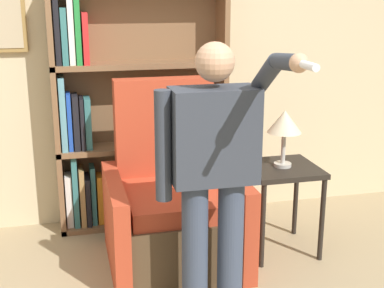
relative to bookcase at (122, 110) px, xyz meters
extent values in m
cube|color=beige|center=(-0.09, 0.16, 0.45)|extent=(8.00, 0.06, 2.80)
cube|color=brown|center=(-0.50, -0.02, 0.03)|extent=(0.04, 0.28, 1.95)
cube|color=brown|center=(0.80, -0.02, 0.03)|extent=(0.04, 0.28, 1.95)
cube|color=brown|center=(0.15, 0.11, 0.03)|extent=(1.34, 0.01, 1.95)
cube|color=brown|center=(0.15, -0.02, -0.93)|extent=(1.34, 0.28, 0.04)
cube|color=brown|center=(0.15, -0.02, -0.30)|extent=(1.34, 0.28, 0.04)
cube|color=brown|center=(0.15, -0.02, 0.35)|extent=(1.34, 0.28, 0.04)
cube|color=white|center=(-0.44, -0.02, -0.70)|extent=(0.05, 0.16, 0.42)
cube|color=#337070|center=(-0.39, -0.02, -0.62)|extent=(0.04, 0.21, 0.58)
cube|color=#9E7A47|center=(-0.34, -0.02, -0.67)|extent=(0.04, 0.21, 0.47)
cube|color=black|center=(-0.30, -0.02, -0.71)|extent=(0.04, 0.21, 0.39)
cube|color=#337070|center=(-0.25, -0.02, -0.67)|extent=(0.04, 0.17, 0.48)
cube|color=orange|center=(-0.20, -0.02, -0.71)|extent=(0.04, 0.16, 0.39)
cube|color=#5B99A8|center=(-0.45, -0.02, 0.00)|extent=(0.04, 0.22, 0.56)
cube|color=#1E47B2|center=(-0.40, -0.02, -0.06)|extent=(0.03, 0.19, 0.43)
cube|color=black|center=(-0.36, -0.02, -0.07)|extent=(0.04, 0.21, 0.42)
cube|color=black|center=(-0.31, -0.02, -0.08)|extent=(0.03, 0.22, 0.40)
cube|color=#337070|center=(-0.27, -0.02, -0.08)|extent=(0.05, 0.18, 0.39)
cube|color=black|center=(-0.45, -0.02, 0.66)|extent=(0.04, 0.18, 0.57)
cube|color=#337070|center=(-0.40, -0.02, 0.57)|extent=(0.04, 0.20, 0.41)
cube|color=white|center=(-0.35, -0.02, 0.61)|extent=(0.04, 0.17, 0.49)
cube|color=#238438|center=(-0.30, -0.02, 0.64)|extent=(0.04, 0.20, 0.54)
cube|color=red|center=(-0.25, -0.02, 0.56)|extent=(0.04, 0.23, 0.37)
cube|color=#4C3823|center=(0.26, -0.76, -0.73)|extent=(0.70, 0.81, 0.43)
cube|color=#B23D23|center=(0.26, -0.80, -0.46)|extent=(0.66, 0.69, 0.12)
cube|color=#B23D23|center=(0.26, -0.40, -0.22)|extent=(0.70, 0.16, 1.03)
cube|color=#B23D23|center=(-0.15, -0.76, -0.63)|extent=(0.10, 0.89, 0.64)
cube|color=#B23D23|center=(0.66, -0.76, -0.63)|extent=(0.10, 0.89, 0.64)
cylinder|color=#384256|center=(0.24, -1.40, -0.54)|extent=(0.15, 0.15, 0.82)
cylinder|color=#384256|center=(0.45, -1.40, -0.54)|extent=(0.15, 0.15, 0.82)
cube|color=#333842|center=(0.35, -1.40, 0.13)|extent=(0.47, 0.24, 0.52)
sphere|color=tan|center=(0.35, -1.40, 0.53)|extent=(0.21, 0.21, 0.21)
cylinder|color=#333842|center=(0.07, -1.40, 0.09)|extent=(0.09, 0.09, 0.61)
cylinder|color=#333842|center=(0.60, -1.51, 0.48)|extent=(0.09, 0.28, 0.23)
cylinder|color=#333842|center=(0.60, -1.75, 0.57)|extent=(0.08, 0.27, 0.10)
sphere|color=tan|center=(0.60, -1.88, 0.58)|extent=(0.09, 0.09, 0.09)
cylinder|color=white|center=(0.60, -1.98, 0.58)|extent=(0.04, 0.15, 0.04)
cube|color=black|center=(1.04, -0.74, -0.32)|extent=(0.50, 0.50, 0.04)
cylinder|color=black|center=(0.82, -0.96, -0.64)|extent=(0.04, 0.04, 0.61)
cylinder|color=black|center=(1.26, -0.96, -0.64)|extent=(0.04, 0.04, 0.61)
cylinder|color=black|center=(0.82, -0.52, -0.64)|extent=(0.04, 0.04, 0.61)
cylinder|color=black|center=(1.26, -0.52, -0.64)|extent=(0.04, 0.04, 0.61)
cylinder|color=#B7B2A8|center=(1.04, -0.74, -0.29)|extent=(0.12, 0.12, 0.02)
cylinder|color=#B7B2A8|center=(1.04, -0.74, -0.17)|extent=(0.03, 0.03, 0.22)
cone|color=beige|center=(1.04, -0.74, 0.02)|extent=(0.24, 0.24, 0.16)
camera|label=1|loc=(-0.42, -4.09, 0.88)|focal=50.00mm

